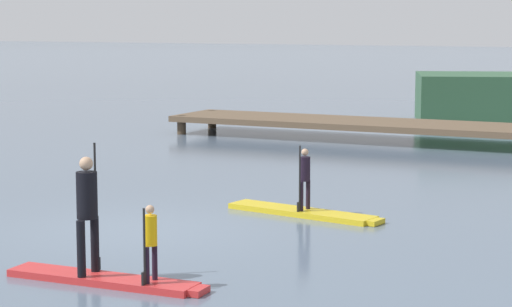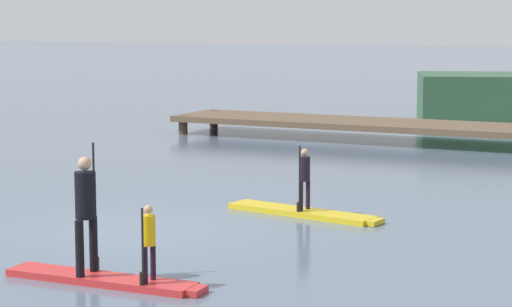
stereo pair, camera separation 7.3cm
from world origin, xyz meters
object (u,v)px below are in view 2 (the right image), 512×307
(paddleboard_far, at_px, (105,280))
(paddler_adult, at_px, (86,207))
(paddler_child_solo, at_px, (304,176))
(paddler_child_front, at_px, (148,239))
(paddleboard_near, at_px, (304,213))

(paddleboard_far, relative_size, paddler_adult, 1.66)
(paddler_child_solo, relative_size, paddler_adult, 0.67)
(paddler_child_solo, relative_size, paddleboard_far, 0.41)
(paddler_adult, distance_m, paddler_child_front, 1.05)
(paddleboard_near, xyz_separation_m, paddler_child_solo, (-0.00, -0.01, 0.70))
(paddleboard_far, height_order, paddler_child_front, paddler_child_front)
(paddleboard_far, distance_m, paddler_adult, 1.04)
(paddler_child_solo, distance_m, paddleboard_far, 5.65)
(paddleboard_near, height_order, paddler_child_solo, paddler_child_solo)
(paddler_adult, bearing_deg, paddler_child_solo, 81.19)
(paddler_child_solo, height_order, paddler_child_front, paddler_child_solo)
(paddler_child_solo, bearing_deg, paddler_adult, -98.81)
(paddler_child_solo, height_order, paddler_adult, paddler_adult)
(paddleboard_near, distance_m, paddler_child_front, 5.61)
(paddleboard_far, relative_size, paddler_child_front, 2.87)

